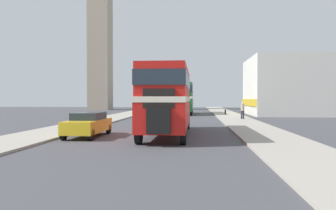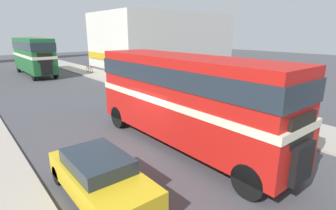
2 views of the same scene
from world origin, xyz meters
TOP-DOWN VIEW (x-y plane):
  - ground_plane at (0.00, 0.00)m, footprint 120.00×120.00m
  - sidewalk_right at (6.75, 0.00)m, footprint 3.50×120.00m
  - double_decker_bus at (0.87, -0.99)m, footprint 2.49×10.24m
  - bus_distant at (0.86, 25.10)m, footprint 2.50×9.97m
  - car_parked_near at (-3.73, -2.24)m, footprint 1.73×4.34m
  - pedestrian_walking at (7.35, 13.23)m, footprint 0.35×0.35m
  - bicycle_on_pavement at (6.40, 22.40)m, footprint 0.05×1.76m
  - shop_building_block at (19.61, 24.49)m, footprint 19.77×11.98m

SIDE VIEW (x-z plane):
  - ground_plane at x=0.00m, z-range 0.00..0.00m
  - sidewalk_right at x=6.75m, z-range 0.00..0.12m
  - bicycle_on_pavement at x=6.40m, z-range 0.09..0.87m
  - car_parked_near at x=-3.73m, z-range 0.03..1.45m
  - pedestrian_walking at x=7.35m, z-range 0.23..1.97m
  - double_decker_bus at x=0.87m, z-range 0.41..4.41m
  - bus_distant at x=0.86m, z-range 0.42..4.71m
  - shop_building_block at x=19.61m, z-range 0.00..7.68m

